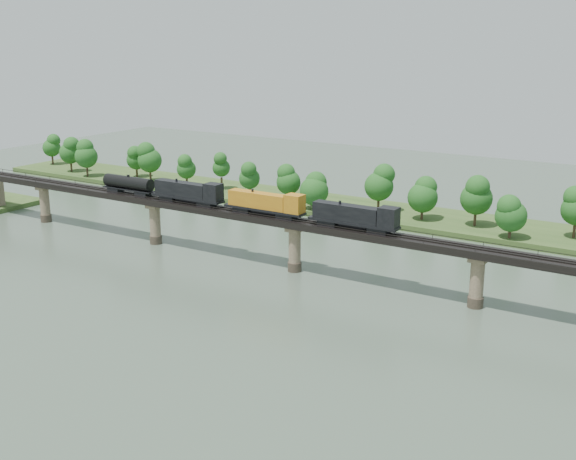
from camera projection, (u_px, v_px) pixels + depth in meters
The scene contains 6 objects.
ground at pixel (209, 315), 132.00m from camera, with size 400.00×400.00×0.00m, color #39493B.
far_bank at pixel (398, 215), 201.19m from camera, with size 300.00×24.00×1.60m, color #30491D.
bridge at pixel (295, 247), 155.06m from camera, with size 236.00×30.00×11.50m.
bridge_superstructure at pixel (295, 218), 153.39m from camera, with size 220.00×4.90×0.75m.
far_treeline at pixel (365, 187), 199.64m from camera, with size 289.06×17.54×13.60m.
freight_train at pixel (238, 200), 160.40m from camera, with size 79.58×3.10×5.48m.
Camera 1 is at (77.90, -96.56, 49.87)m, focal length 45.00 mm.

